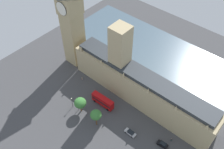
% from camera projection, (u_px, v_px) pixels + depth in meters
% --- Properties ---
extents(ground_plane, '(137.67, 137.67, 0.00)m').
position_uv_depth(ground_plane, '(137.00, 101.00, 111.98)').
color(ground_plane, '#424244').
extents(river_thames, '(36.41, 123.90, 0.25)m').
position_uv_depth(river_thames, '(176.00, 63.00, 128.66)').
color(river_thames, '#475B6B').
rests_on(river_thames, ground).
extents(parliament_building, '(11.01, 67.67, 32.90)m').
position_uv_depth(parliament_building, '(139.00, 84.00, 107.41)').
color(parliament_building, tan).
rests_on(parliament_building, ground).
extents(clock_tower, '(8.91, 8.91, 51.97)m').
position_uv_depth(clock_tower, '(71.00, 14.00, 111.08)').
color(clock_tower, tan).
rests_on(clock_tower, ground).
extents(double_decker_bus_under_trees, '(2.97, 10.59, 4.75)m').
position_uv_depth(double_decker_bus_under_trees, '(103.00, 101.00, 108.90)').
color(double_decker_bus_under_trees, '#B20C0F').
rests_on(double_decker_bus_under_trees, ground).
extents(car_silver_kerbside, '(1.99, 4.75, 1.74)m').
position_uv_depth(car_silver_kerbside, '(130.00, 133.00, 100.24)').
color(car_silver_kerbside, '#B7B7BC').
rests_on(car_silver_kerbside, ground).
extents(car_black_opposite_hall, '(2.28, 4.52, 1.74)m').
position_uv_depth(car_black_opposite_hall, '(163.00, 144.00, 96.77)').
color(car_black_opposite_hall, black).
rests_on(car_black_opposite_hall, ground).
extents(pedestrian_trailing, '(0.66, 0.61, 1.55)m').
position_uv_depth(pedestrian_trailing, '(171.00, 140.00, 98.26)').
color(pedestrian_trailing, black).
rests_on(pedestrian_trailing, ground).
extents(pedestrian_leading, '(0.63, 0.54, 1.61)m').
position_uv_depth(pedestrian_leading, '(82.00, 79.00, 120.41)').
color(pedestrian_leading, gray).
rests_on(pedestrian_leading, ground).
extents(plane_tree_near_tower, '(4.52, 4.52, 8.60)m').
position_uv_depth(plane_tree_near_tower, '(96.00, 115.00, 99.11)').
color(plane_tree_near_tower, brown).
rests_on(plane_tree_near_tower, ground).
extents(plane_tree_by_river_gate, '(5.03, 5.03, 7.68)m').
position_uv_depth(plane_tree_by_river_gate, '(80.00, 103.00, 104.49)').
color(plane_tree_by_river_gate, brown).
rests_on(plane_tree_by_river_gate, ground).
extents(street_lamp_far_end, '(0.56, 0.56, 6.73)m').
position_uv_depth(street_lamp_far_end, '(78.00, 103.00, 105.57)').
color(street_lamp_far_end, black).
rests_on(street_lamp_far_end, ground).
extents(street_lamp_corner, '(0.56, 0.56, 5.67)m').
position_uv_depth(street_lamp_corner, '(72.00, 101.00, 107.19)').
color(street_lamp_corner, black).
rests_on(street_lamp_corner, ground).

